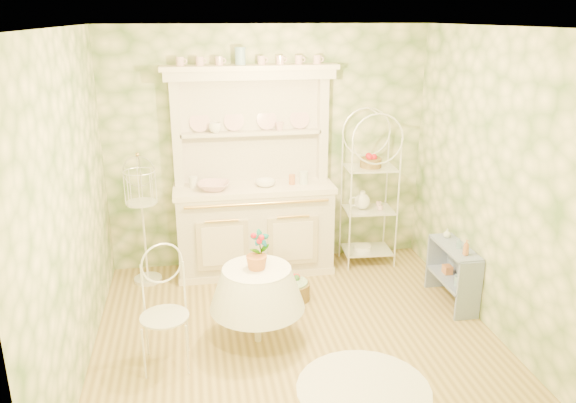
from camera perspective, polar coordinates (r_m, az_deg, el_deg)
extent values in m
plane|color=tan|center=(5.22, 0.98, -13.81)|extent=(3.60, 3.60, 0.00)
plane|color=white|center=(4.42, 1.18, 17.31)|extent=(3.60, 3.60, 0.00)
plane|color=#F1E8B4|center=(4.67, -21.19, -0.80)|extent=(3.60, 3.60, 0.00)
plane|color=#F1E8B4|center=(5.28, 20.62, 1.44)|extent=(3.60, 3.60, 0.00)
plane|color=#F1E8B4|center=(6.36, -2.04, 5.37)|extent=(3.60, 3.60, 0.00)
plane|color=#F1E8B4|center=(3.04, 7.65, -10.01)|extent=(3.60, 3.60, 0.00)
cube|color=silver|center=(6.12, -3.51, 2.83)|extent=(1.87, 0.61, 2.29)
cube|color=white|center=(6.44, 8.30, 1.81)|extent=(0.63, 0.47, 1.93)
cube|color=#7E8EB5|center=(5.91, 16.39, -7.00)|extent=(0.31, 0.76, 0.64)
cylinder|color=white|center=(5.06, -3.12, -11.04)|extent=(0.57, 0.57, 0.60)
cube|color=white|center=(4.75, -12.48, -10.87)|extent=(0.58, 0.58, 0.99)
cube|color=white|center=(6.18, -14.48, -2.23)|extent=(0.34, 0.34, 1.34)
cylinder|color=olive|center=(5.82, 0.52, -8.84)|extent=(0.48, 0.48, 0.24)
cylinder|color=white|center=(4.67, 7.69, -18.33)|extent=(1.21, 1.21, 0.01)
imported|color=white|center=(6.05, -7.53, 1.26)|extent=(0.39, 0.39, 0.08)
imported|color=white|center=(6.13, -2.30, 1.64)|extent=(0.24, 0.24, 0.07)
imported|color=white|center=(6.13, -7.41, 7.23)|extent=(0.15, 0.15, 0.11)
imported|color=white|center=(6.20, -0.87, 7.51)|extent=(0.10, 0.10, 0.09)
imported|color=#3F7238|center=(4.85, -2.82, -5.10)|extent=(0.19, 0.15, 0.33)
imported|color=#BD713E|center=(5.60, 17.64, -4.57)|extent=(0.07, 0.07, 0.15)
imported|color=#7BA2B7|center=(5.75, 16.96, -4.18)|extent=(0.06, 0.06, 0.10)
imported|color=silver|center=(5.98, 15.84, -3.26)|extent=(0.08, 0.08, 0.10)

